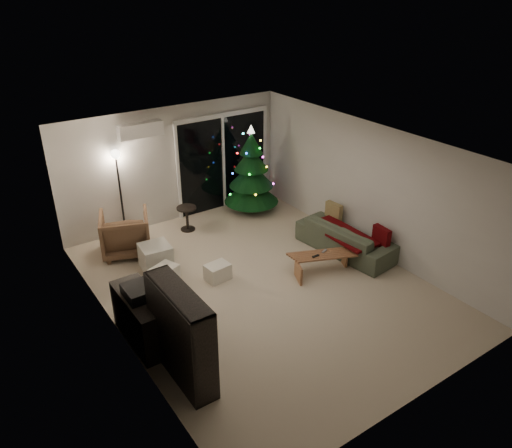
# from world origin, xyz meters

# --- Properties ---
(room) EXTENTS (6.50, 7.51, 2.60)m
(room) POSITION_xyz_m (0.46, 1.49, 1.02)
(room) COLOR beige
(room) RESTS_ON ground
(bookshelf) EXTENTS (0.57, 1.38, 1.34)m
(bookshelf) POSITION_xyz_m (-2.25, -1.17, 0.67)
(bookshelf) COLOR #2A241F
(bookshelf) RESTS_ON floor
(media_cabinet) EXTENTS (0.47, 1.23, 0.77)m
(media_cabinet) POSITION_xyz_m (-2.25, -0.19, 0.38)
(media_cabinet) COLOR #2A241F
(media_cabinet) RESTS_ON floor
(stereo) EXTENTS (0.39, 0.46, 0.16)m
(stereo) POSITION_xyz_m (-2.25, -0.19, 0.85)
(stereo) COLOR black
(stereo) RESTS_ON media_cabinet
(armchair) EXTENTS (1.16, 1.18, 0.84)m
(armchair) POSITION_xyz_m (-1.49, 2.42, 0.42)
(armchair) COLOR brown
(armchair) RESTS_ON floor
(ottoman) EXTENTS (0.57, 0.57, 0.47)m
(ottoman) POSITION_xyz_m (-1.26, 1.56, 0.24)
(ottoman) COLOR beige
(ottoman) RESTS_ON floor
(cardboard_box_a) EXTENTS (0.55, 0.49, 0.32)m
(cardboard_box_a) POSITION_xyz_m (-1.36, 1.01, 0.16)
(cardboard_box_a) COLOR silver
(cardboard_box_a) RESTS_ON floor
(cardboard_box_b) EXTENTS (0.45, 0.35, 0.29)m
(cardboard_box_b) POSITION_xyz_m (-0.52, 0.60, 0.15)
(cardboard_box_b) COLOR silver
(cardboard_box_b) RESTS_ON floor
(side_table) EXTENTS (0.46, 0.46, 0.52)m
(side_table) POSITION_xyz_m (-0.07, 2.62, 0.26)
(side_table) COLOR #2A241F
(side_table) RESTS_ON floor
(floor_lamp) EXTENTS (0.28, 0.28, 1.78)m
(floor_lamp) POSITION_xyz_m (-1.24, 3.17, 0.89)
(floor_lamp) COLOR black
(floor_lamp) RESTS_ON floor
(sofa) EXTENTS (1.01, 2.08, 0.58)m
(sofa) POSITION_xyz_m (2.05, 0.06, 0.29)
(sofa) COLOR #4E5947
(sofa) RESTS_ON floor
(sofa_throw) EXTENTS (0.62, 1.44, 0.05)m
(sofa_throw) POSITION_xyz_m (1.95, 0.06, 0.42)
(sofa_throw) COLOR #3D0404
(sofa_throw) RESTS_ON sofa
(cushion_a) EXTENTS (0.15, 0.39, 0.38)m
(cushion_a) POSITION_xyz_m (2.30, 0.71, 0.53)
(cushion_a) COLOR tan
(cushion_a) RESTS_ON sofa
(cushion_b) EXTENTS (0.14, 0.39, 0.38)m
(cushion_b) POSITION_xyz_m (2.30, -0.59, 0.53)
(cushion_b) COLOR #3D0404
(cushion_b) RESTS_ON sofa
(coffee_table) EXTENTS (1.19, 0.80, 0.36)m
(coffee_table) POSITION_xyz_m (1.18, -0.23, 0.18)
(coffee_table) COLOR #A76E41
(coffee_table) RESTS_ON floor
(remote_a) EXTENTS (0.14, 0.04, 0.02)m
(remote_a) POSITION_xyz_m (1.03, -0.23, 0.37)
(remote_a) COLOR black
(remote_a) RESTS_ON coffee_table
(remote_b) EXTENTS (0.14, 0.08, 0.02)m
(remote_b) POSITION_xyz_m (1.28, -0.18, 0.37)
(remote_b) COLOR slate
(remote_b) RESTS_ON coffee_table
(christmas_tree) EXTENTS (1.32, 1.32, 1.99)m
(christmas_tree) POSITION_xyz_m (1.59, 2.67, 1.00)
(christmas_tree) COLOR black
(christmas_tree) RESTS_ON floor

